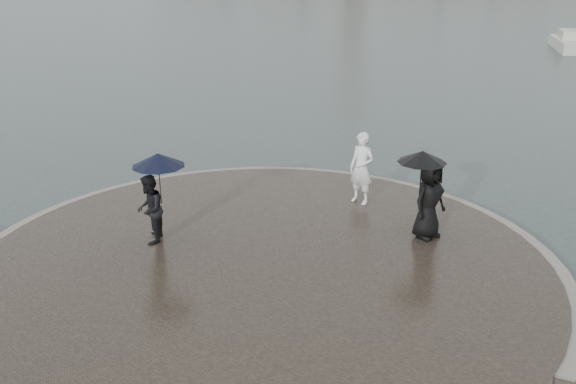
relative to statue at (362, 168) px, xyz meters
The scene contains 6 objects.
ground 7.65m from the statue, 95.75° to the right, with size 400.00×400.00×0.00m, color #2B3835.
kerb_ring 4.23m from the statue, 100.69° to the right, with size 12.50×12.50×0.32m, color gray.
quay_tip 4.22m from the statue, 100.69° to the right, with size 11.90×11.90×0.36m, color #2D261E.
statue is the anchor object (origin of this frame).
visitor_left 5.29m from the statue, 128.56° to the right, with size 1.24×1.14×2.04m.
visitor_right 2.37m from the statue, 33.67° to the right, with size 1.23×1.16×1.95m.
Camera 1 is at (5.58, -6.99, 6.43)m, focal length 40.00 mm.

